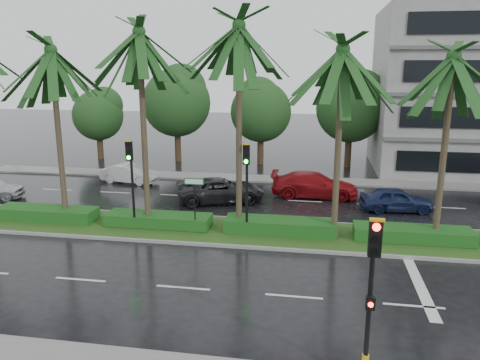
% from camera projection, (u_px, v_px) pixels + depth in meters
% --- Properties ---
extents(ground, '(120.00, 120.00, 0.00)m').
position_uv_depth(ground, '(214.00, 239.00, 21.73)').
color(ground, black).
rests_on(ground, ground).
extents(far_sidewalk, '(40.00, 2.00, 0.12)m').
position_uv_depth(far_sidewalk, '(251.00, 178.00, 33.21)').
color(far_sidewalk, slate).
rests_on(far_sidewalk, ground).
extents(median, '(36.00, 4.00, 0.15)m').
position_uv_depth(median, '(218.00, 230.00, 22.67)').
color(median, gray).
rests_on(median, ground).
extents(hedge, '(35.20, 1.40, 0.60)m').
position_uv_depth(hedge, '(218.00, 223.00, 22.58)').
color(hedge, '#164F1A').
rests_on(hedge, median).
extents(lane_markings, '(34.00, 13.06, 0.01)m').
position_uv_depth(lane_markings, '(278.00, 246.00, 20.82)').
color(lane_markings, silver).
rests_on(lane_markings, ground).
extents(palm_row, '(26.30, 4.20, 10.22)m').
position_uv_depth(palm_row, '(189.00, 57.00, 20.96)').
color(palm_row, '#3A3021').
rests_on(palm_row, median).
extents(signal_near, '(0.34, 0.45, 4.36)m').
position_uv_depth(signal_near, '(371.00, 294.00, 11.17)').
color(signal_near, black).
rests_on(signal_near, near_sidewalk).
extents(signal_median_left, '(0.34, 0.42, 4.36)m').
position_uv_depth(signal_median_left, '(131.00, 172.00, 21.95)').
color(signal_median_left, black).
rests_on(signal_median_left, median).
extents(signal_median_right, '(0.34, 0.42, 4.36)m').
position_uv_depth(signal_median_right, '(247.00, 176.00, 21.06)').
color(signal_median_right, black).
rests_on(signal_median_right, median).
extents(street_sign, '(0.95, 0.09, 2.60)m').
position_uv_depth(street_sign, '(194.00, 191.00, 21.84)').
color(street_sign, black).
rests_on(street_sign, median).
extents(bg_trees, '(32.30, 5.58, 8.06)m').
position_uv_depth(bg_trees, '(259.00, 106.00, 37.50)').
color(bg_trees, '#332417').
rests_on(bg_trees, ground).
extents(car_white, '(1.93, 4.06, 1.28)m').
position_uv_depth(car_white, '(129.00, 174.00, 32.03)').
color(car_white, silver).
rests_on(car_white, ground).
extents(car_darkgrey, '(3.97, 5.61, 1.42)m').
position_uv_depth(car_darkgrey, '(221.00, 190.00, 27.53)').
color(car_darkgrey, '#242427').
rests_on(car_darkgrey, ground).
extents(car_red, '(2.15, 5.26, 1.53)m').
position_uv_depth(car_red, '(314.00, 185.00, 28.58)').
color(car_red, maroon).
rests_on(car_red, ground).
extents(car_blue, '(1.97, 4.06, 1.33)m').
position_uv_depth(car_blue, '(396.00, 199.00, 25.76)').
color(car_blue, '#19244D').
rests_on(car_blue, ground).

